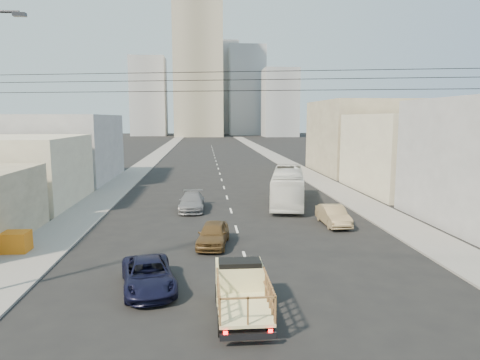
{
  "coord_description": "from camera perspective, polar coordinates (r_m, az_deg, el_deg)",
  "views": [
    {
      "loc": [
        -2.2,
        -14.6,
        7.57
      ],
      "look_at": [
        0.2,
        13.5,
        3.5
      ],
      "focal_mm": 32.0,
      "sensor_mm": 36.0,
      "label": 1
    }
  ],
  "objects": [
    {
      "name": "ground",
      "position": [
        16.59,
        3.47,
        -18.95
      ],
      "size": [
        420.0,
        420.0,
        0.0
      ],
      "primitive_type": "plane",
      "color": "black",
      "rests_on": "ground"
    },
    {
      "name": "sidewalk_left",
      "position": [
        85.47,
        -11.3,
        3.01
      ],
      "size": [
        3.5,
        180.0,
        0.12
      ],
      "primitive_type": "cube",
      "color": "slate",
      "rests_on": "ground"
    },
    {
      "name": "sidewalk_right",
      "position": [
        86.07,
        4.47,
        3.18
      ],
      "size": [
        3.5,
        180.0,
        0.12
      ],
      "primitive_type": "cube",
      "color": "slate",
      "rests_on": "ground"
    },
    {
      "name": "lane_dashes",
      "position": [
        68.06,
        -3.0,
        1.82
      ],
      "size": [
        0.15,
        104.0,
        0.01
      ],
      "color": "silver",
      "rests_on": "ground"
    },
    {
      "name": "flatbed_pickup",
      "position": [
        17.01,
        0.21,
        -14.17
      ],
      "size": [
        1.95,
        4.41,
        1.9
      ],
      "color": "beige",
      "rests_on": "ground"
    },
    {
      "name": "navy_pickup",
      "position": [
        19.91,
        -12.15,
        -12.29
      ],
      "size": [
        3.1,
        5.08,
        1.32
      ],
      "primitive_type": "imported",
      "rotation": [
        0.0,
        0.0,
        0.2
      ],
      "color": "black",
      "rests_on": "ground"
    },
    {
      "name": "city_bus",
      "position": [
        38.29,
        6.4,
        -0.87
      ],
      "size": [
        4.89,
        11.51,
        3.12
      ],
      "primitive_type": "imported",
      "rotation": [
        0.0,
        0.0,
        -0.21
      ],
      "color": "white",
      "rests_on": "ground"
    },
    {
      "name": "sedan_brown",
      "position": [
        25.85,
        -3.59,
        -7.18
      ],
      "size": [
        2.32,
        4.41,
        1.43
      ],
      "primitive_type": "imported",
      "rotation": [
        0.0,
        0.0,
        -0.16
      ],
      "color": "brown",
      "rests_on": "ground"
    },
    {
      "name": "sedan_tan",
      "position": [
        31.35,
        12.33,
        -4.63
      ],
      "size": [
        1.56,
        4.3,
        1.41
      ],
      "primitive_type": "imported",
      "rotation": [
        0.0,
        0.0,
        0.02
      ],
      "color": "#907954",
      "rests_on": "ground"
    },
    {
      "name": "sedan_grey",
      "position": [
        35.72,
        -6.43,
        -2.9
      ],
      "size": [
        2.14,
        4.99,
        1.43
      ],
      "primitive_type": "imported",
      "rotation": [
        0.0,
        0.0,
        -0.03
      ],
      "color": "slate",
      "rests_on": "ground"
    },
    {
      "name": "overhead_wires",
      "position": [
        16.31,
        2.97,
        13.11
      ],
      "size": [
        23.01,
        5.02,
        0.72
      ],
      "color": "black",
      "rests_on": "ground"
    },
    {
      "name": "crate_stack",
      "position": [
        27.47,
        -28.09,
        -7.28
      ],
      "size": [
        1.8,
        1.2,
        1.14
      ],
      "color": "orange",
      "rests_on": "sidewalk_left"
    },
    {
      "name": "bldg_right_mid",
      "position": [
        47.94,
        22.09,
        3.34
      ],
      "size": [
        11.0,
        14.0,
        8.0
      ],
      "primitive_type": "cube",
      "color": "#BFB49A",
      "rests_on": "ground"
    },
    {
      "name": "bldg_right_far",
      "position": [
        62.72,
        15.93,
        5.55
      ],
      "size": [
        12.0,
        16.0,
        10.0
      ],
      "primitive_type": "cube",
      "color": "gray",
      "rests_on": "ground"
    },
    {
      "name": "bldg_left_mid",
      "position": [
        42.34,
        -28.23,
        1.04
      ],
      "size": [
        11.0,
        12.0,
        6.0
      ],
      "primitive_type": "cube",
      "color": "#BFB49A",
      "rests_on": "ground"
    },
    {
      "name": "bldg_left_far",
      "position": [
        56.43,
        -22.78,
        3.95
      ],
      "size": [
        12.0,
        16.0,
        8.0
      ],
      "primitive_type": "cube",
      "color": "gray",
      "rests_on": "ground"
    },
    {
      "name": "high_rise_tower",
      "position": [
        185.96,
        -5.6,
        15.1
      ],
      "size": [
        20.0,
        20.0,
        60.0
      ],
      "primitive_type": "cube",
      "color": "gray",
      "rests_on": "ground"
    },
    {
      "name": "midrise_ne",
      "position": [
        201.0,
        0.91,
        11.76
      ],
      "size": [
        16.0,
        16.0,
        40.0
      ],
      "primitive_type": "cube",
      "color": "#999CA2",
      "rests_on": "ground"
    },
    {
      "name": "midrise_nw",
      "position": [
        196.27,
        -12.06,
        10.79
      ],
      "size": [
        15.0,
        15.0,
        34.0
      ],
      "primitive_type": "cube",
      "color": "#999CA2",
      "rests_on": "ground"
    },
    {
      "name": "midrise_back",
      "position": [
        215.24,
        -2.75,
        12.05
      ],
      "size": [
        18.0,
        18.0,
        44.0
      ],
      "primitive_type": "cube",
      "color": "gray",
      "rests_on": "ground"
    },
    {
      "name": "midrise_east",
      "position": [
        182.58,
        5.36,
        10.2
      ],
      "size": [
        14.0,
        14.0,
        28.0
      ],
      "primitive_type": "cube",
      "color": "#999CA2",
      "rests_on": "ground"
    }
  ]
}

